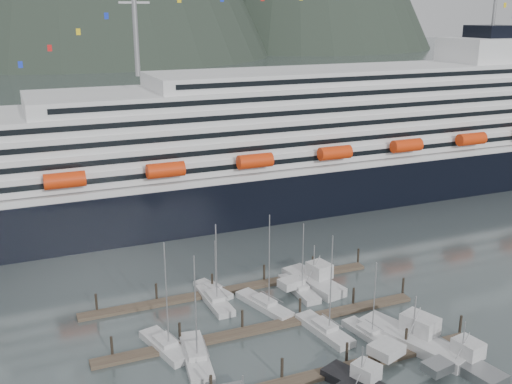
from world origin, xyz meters
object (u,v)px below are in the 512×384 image
sailboat_c (324,330)px  sailboat_f (213,290)px  trawler_d (460,361)px  trawler_b (360,384)px  sailboat_e (215,301)px  sailboat_h (368,333)px  sailboat_a (165,346)px  sailboat_d (264,305)px  trawler_c (412,339)px  trawler_e (313,281)px  sailboat_g (299,289)px  cruise_ship (314,149)px  sailboat_b (196,358)px

sailboat_c → sailboat_f: (-10.15, 17.88, -0.06)m
trawler_d → trawler_b: bearing=76.9°
sailboat_e → sailboat_h: size_ratio=1.17×
sailboat_e → sailboat_h: (16.21, -17.26, -0.02)m
sailboat_a → sailboat_h: (26.47, -7.45, -0.05)m
sailboat_d → trawler_b: sailboat_d is taller
trawler_c → trawler_e: trawler_c is taller
trawler_b → sailboat_g: bearing=-33.0°
sailboat_a → sailboat_e: (10.26, 9.81, -0.03)m
sailboat_d → trawler_e: bearing=-86.8°
cruise_ship → trawler_d: bearing=-103.1°
sailboat_a → trawler_b: sailboat_a is taller
sailboat_e → trawler_e: sailboat_e is taller
sailboat_g → trawler_c: 21.24m
sailboat_b → trawler_e: 27.38m
sailboat_e → trawler_d: sailboat_e is taller
cruise_ship → sailboat_d: cruise_ship is taller
trawler_d → sailboat_b: bearing=54.7°
sailboat_f → sailboat_h: sailboat_h is taller
sailboat_c → trawler_b: bearing=160.1°
sailboat_e → trawler_c: bearing=-138.7°
trawler_b → trawler_e: 27.93m
sailboat_e → trawler_e: size_ratio=1.09×
trawler_c → trawler_b: bearing=97.0°
sailboat_b → sailboat_e: bearing=-19.6°
cruise_ship → sailboat_b: (-46.35, -55.78, -11.59)m
sailboat_b → sailboat_g: bearing=-51.0°
sailboat_b → sailboat_g: (21.00, 12.49, -0.04)m
sailboat_f → cruise_ship: bearing=-62.4°
sailboat_e → trawler_e: 16.57m
sailboat_g → cruise_ship: bearing=-30.7°
trawler_c → sailboat_a: bearing=49.6°
sailboat_d → trawler_e: size_ratio=1.25×
sailboat_f → trawler_d: size_ratio=0.78×
sailboat_h → sailboat_d: bearing=27.5°
sailboat_h → trawler_b: size_ratio=1.14×
sailboat_b → sailboat_g: 24.43m
cruise_ship → sailboat_d: bearing=-125.3°
sailboat_e → sailboat_g: sailboat_e is taller
sailboat_h → trawler_d: (6.51, -10.84, 0.49)m
cruise_ship → sailboat_h: bearing=-111.1°
sailboat_h → trawler_d: 12.65m
sailboat_a → sailboat_h: size_ratio=1.37×
sailboat_g → sailboat_h: (2.56, -15.84, -0.00)m
sailboat_d → trawler_b: size_ratio=1.52×
sailboat_e → sailboat_f: (0.94, 3.60, -0.05)m
sailboat_a → sailboat_g: (23.91, 8.39, -0.05)m
sailboat_a → sailboat_e: size_ratio=1.17×
sailboat_b → trawler_c: 28.64m
sailboat_e → trawler_e: (16.55, -0.56, 0.54)m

